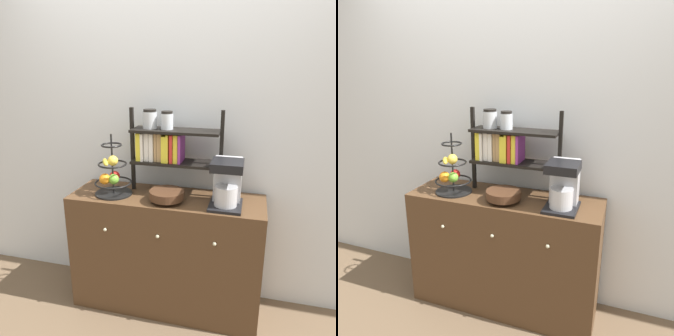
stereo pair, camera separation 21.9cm
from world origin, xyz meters
TOP-DOWN VIEW (x-y plane):
  - ground_plane at (0.00, 0.00)m, footprint 12.00×12.00m
  - wall_back at (0.00, 0.47)m, footprint 7.00×0.05m
  - sideboard at (0.00, 0.21)m, footprint 1.34×0.45m
  - coffee_maker at (0.41, 0.18)m, footprint 0.21×0.25m
  - fruit_stand at (-0.37, 0.16)m, footprint 0.26×0.26m
  - wooden_bowl at (0.03, 0.13)m, footprint 0.23×0.23m
  - shelf_hutch at (-0.03, 0.30)m, footprint 0.65×0.20m

SIDE VIEW (x-z plane):
  - ground_plane at x=0.00m, z-range 0.00..0.00m
  - sideboard at x=0.00m, z-range 0.00..0.87m
  - wooden_bowl at x=0.03m, z-range 0.87..0.95m
  - fruit_stand at x=-0.37m, z-range 0.79..1.22m
  - coffee_maker at x=0.41m, z-range 0.86..1.17m
  - shelf_hutch at x=-0.03m, z-range 0.92..1.52m
  - wall_back at x=0.00m, z-range 0.00..2.60m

